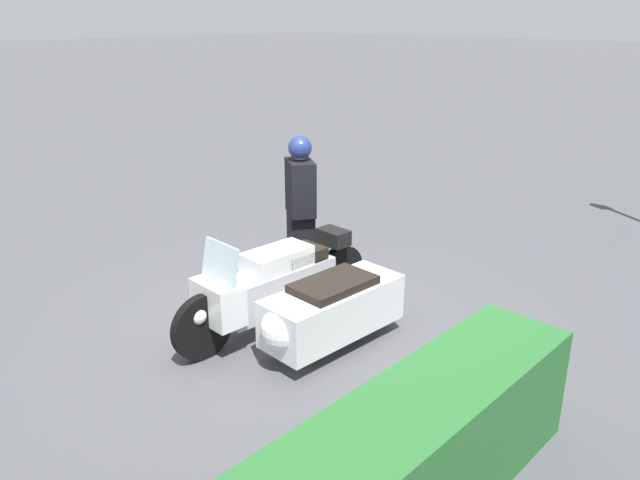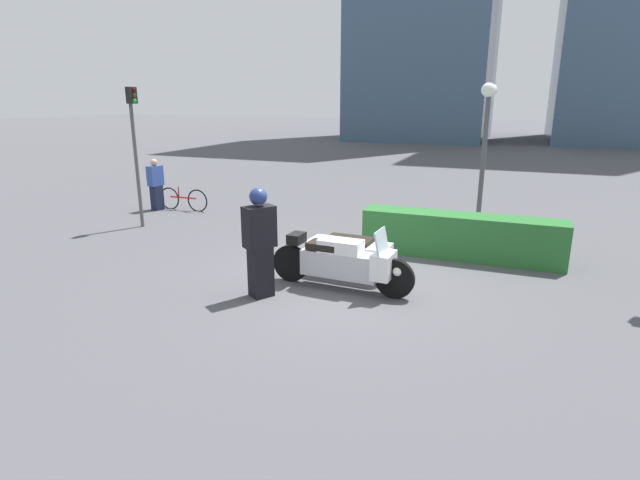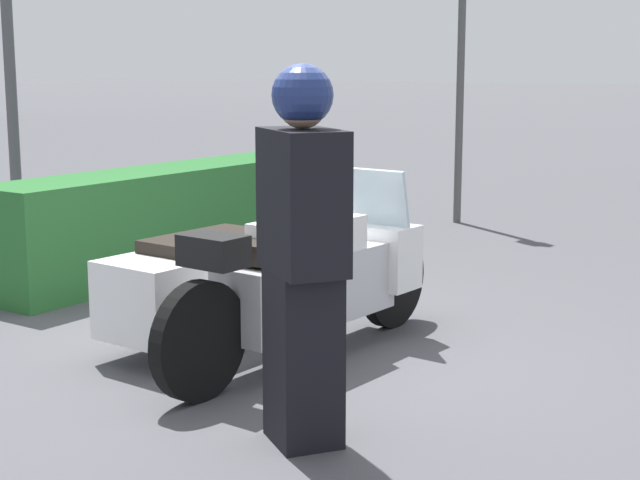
# 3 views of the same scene
# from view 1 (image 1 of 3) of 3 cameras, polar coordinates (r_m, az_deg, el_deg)

# --- Properties ---
(ground_plane) EXTENTS (160.00, 160.00, 0.00)m
(ground_plane) POSITION_cam_1_polar(r_m,az_deg,el_deg) (7.12, -1.32, -7.60)
(ground_plane) COLOR #4C4C51
(police_motorcycle) EXTENTS (2.67, 1.39, 1.17)m
(police_motorcycle) POSITION_cam_1_polar(r_m,az_deg,el_deg) (6.58, -1.84, -5.40)
(police_motorcycle) COLOR black
(police_motorcycle) RESTS_ON ground
(officer_rider) EXTENTS (0.54, 0.60, 1.88)m
(officer_rider) POSITION_cam_1_polar(r_m,az_deg,el_deg) (7.98, -1.78, 3.23)
(officer_rider) COLOR black
(officer_rider) RESTS_ON ground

